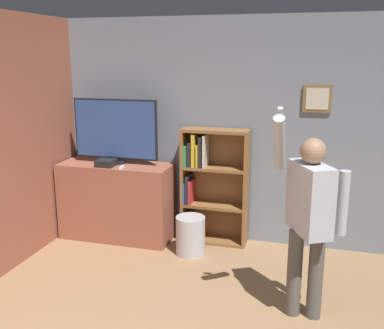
% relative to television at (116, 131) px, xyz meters
% --- Properties ---
extents(wall_back, '(6.06, 0.09, 2.70)m').
position_rel_television_xyz_m(wall_back, '(1.30, 0.33, -0.01)').
color(wall_back, gray).
rests_on(wall_back, ground_plane).
extents(tv_ledge, '(1.39, 0.53, 0.96)m').
position_rel_television_xyz_m(tv_ledge, '(0.00, -0.04, -0.89)').
color(tv_ledge, '#93513D').
rests_on(tv_ledge, ground_plane).
extents(television, '(1.07, 0.22, 0.79)m').
position_rel_television_xyz_m(television, '(0.00, 0.00, 0.00)').
color(television, black).
rests_on(television, tv_ledge).
extents(game_console, '(0.21, 0.20, 0.08)m').
position_rel_television_xyz_m(game_console, '(-0.06, -0.18, -0.37)').
color(game_console, black).
rests_on(game_console, tv_ledge).
extents(remote_loose, '(0.06, 0.14, 0.02)m').
position_rel_television_xyz_m(remote_loose, '(0.17, -0.22, -0.40)').
color(remote_loose, white).
rests_on(remote_loose, tv_ledge).
extents(bookshelf, '(0.80, 0.28, 1.41)m').
position_rel_television_xyz_m(bookshelf, '(1.13, 0.15, -0.64)').
color(bookshelf, brown).
rests_on(bookshelf, ground_plane).
extents(person, '(0.62, 0.56, 1.87)m').
position_rel_television_xyz_m(person, '(2.33, -1.23, -0.39)').
color(person, '#56514C').
rests_on(person, ground_plane).
extents(waste_bin, '(0.34, 0.34, 0.45)m').
position_rel_television_xyz_m(waste_bin, '(1.02, -0.27, -1.14)').
color(waste_bin, '#B7B7BC').
rests_on(waste_bin, ground_plane).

